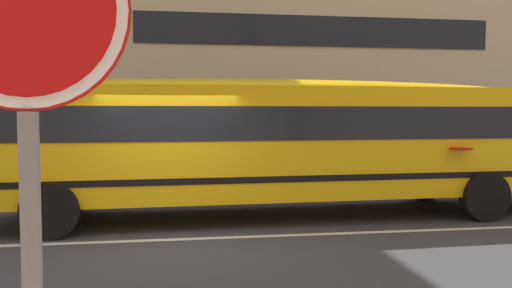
% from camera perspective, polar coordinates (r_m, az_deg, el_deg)
% --- Properties ---
extents(ground_plane, '(400.00, 400.00, 0.00)m').
position_cam_1_polar(ground_plane, '(9.36, -9.35, -10.17)').
color(ground_plane, '#38383D').
extents(sidewalk_far, '(120.00, 3.00, 0.01)m').
position_cam_1_polar(sidewalk_far, '(17.33, -9.12, -3.85)').
color(sidewalk_far, gray).
rests_on(sidewalk_far, ground_plane).
extents(lane_centreline, '(110.00, 0.16, 0.01)m').
position_cam_1_polar(lane_centreline, '(9.36, -9.35, -10.15)').
color(lane_centreline, silver).
rests_on(lane_centreline, ground_plane).
extents(school_bus, '(12.90, 3.07, 2.87)m').
position_cam_1_polar(school_bus, '(11.08, 2.82, 0.90)').
color(school_bus, yellow).
rests_on(school_bus, ground_plane).
extents(stop_sign_post, '(0.70, 0.07, 2.90)m').
position_cam_1_polar(stop_sign_post, '(1.96, -23.43, 4.25)').
color(stop_sign_post, slate).
rests_on(stop_sign_post, ground_plane).
extents(apartment_block_far_centre, '(15.58, 13.69, 13.30)m').
position_cam_1_polar(apartment_block_far_centre, '(26.41, 2.69, 13.16)').
color(apartment_block_far_centre, '#C6B28E').
rests_on(apartment_block_far_centre, ground_plane).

